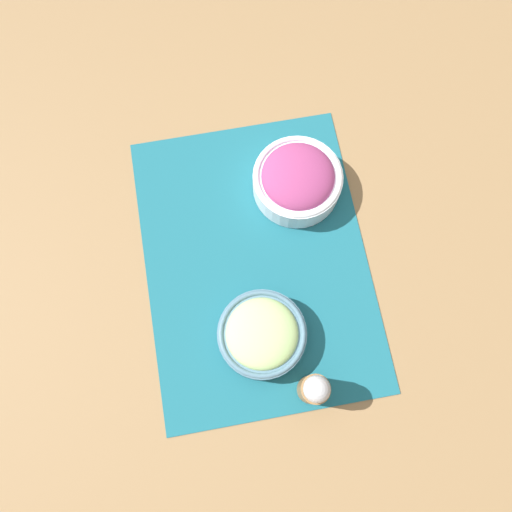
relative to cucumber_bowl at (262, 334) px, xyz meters
The scene contains 5 objects.
ground_plane 0.14m from the cucumber_bowl, behind, with size 3.00×3.00×0.00m, color olive.
placemat 0.14m from the cucumber_bowl, behind, with size 0.54×0.39×0.00m.
cucumber_bowl is the anchor object (origin of this frame).
onion_bowl 0.28m from the cucumber_bowl, 156.58° to the left, with size 0.16×0.16×0.07m.
pepper_shaker 0.12m from the cucumber_bowl, 32.27° to the left, with size 0.05×0.05×0.11m.
Camera 1 is at (0.23, -0.04, 0.86)m, focal length 35.00 mm.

